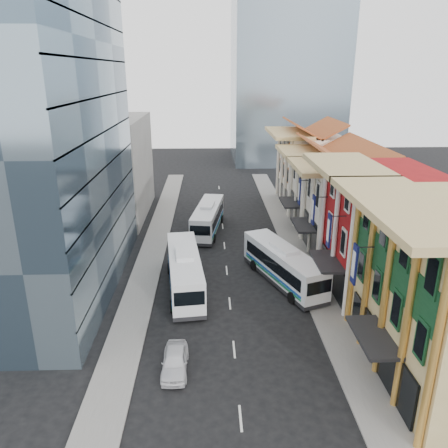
{
  "coord_description": "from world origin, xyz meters",
  "views": [
    {
      "loc": [
        -1.74,
        -20.2,
        20.09
      ],
      "look_at": [
        -0.27,
        22.56,
        5.05
      ],
      "focal_mm": 35.0,
      "sensor_mm": 36.0,
      "label": 1
    }
  ],
  "objects_px": {
    "office_tower": "(34,132)",
    "bus_left_near": "(185,270)",
    "bus_left_far": "(208,217)",
    "sedan_left": "(175,361)",
    "shophouse_tan": "(448,296)",
    "bus_right": "(283,264)"
  },
  "relations": [
    {
      "from": "shophouse_tan",
      "to": "office_tower",
      "type": "xyz_separation_m",
      "value": [
        -31.0,
        14.0,
        9.0
      ]
    },
    {
      "from": "bus_left_near",
      "to": "office_tower",
      "type": "bearing_deg",
      "value": 168.52
    },
    {
      "from": "bus_left_near",
      "to": "sedan_left",
      "type": "relative_size",
      "value": 2.8
    },
    {
      "from": "shophouse_tan",
      "to": "bus_right",
      "type": "relative_size",
      "value": 1.14
    },
    {
      "from": "bus_left_near",
      "to": "bus_left_far",
      "type": "relative_size",
      "value": 1.05
    },
    {
      "from": "shophouse_tan",
      "to": "bus_right",
      "type": "bearing_deg",
      "value": 121.15
    },
    {
      "from": "shophouse_tan",
      "to": "bus_left_far",
      "type": "bearing_deg",
      "value": 118.8
    },
    {
      "from": "office_tower",
      "to": "bus_right",
      "type": "bearing_deg",
      "value": 0.16
    },
    {
      "from": "office_tower",
      "to": "sedan_left",
      "type": "bearing_deg",
      "value": -46.36
    },
    {
      "from": "bus_right",
      "to": "office_tower",
      "type": "bearing_deg",
      "value": 158.99
    },
    {
      "from": "shophouse_tan",
      "to": "sedan_left",
      "type": "xyz_separation_m",
      "value": [
        -18.32,
        0.7,
        -5.24
      ]
    },
    {
      "from": "office_tower",
      "to": "bus_left_near",
      "type": "bearing_deg",
      "value": -4.9
    },
    {
      "from": "office_tower",
      "to": "bus_right",
      "type": "distance_m",
      "value": 26.0
    },
    {
      "from": "shophouse_tan",
      "to": "bus_left_near",
      "type": "relative_size",
      "value": 1.11
    },
    {
      "from": "bus_left_near",
      "to": "bus_right",
      "type": "bearing_deg",
      "value": 0.23
    },
    {
      "from": "shophouse_tan",
      "to": "bus_right",
      "type": "height_order",
      "value": "shophouse_tan"
    },
    {
      "from": "office_tower",
      "to": "bus_left_near",
      "type": "height_order",
      "value": "office_tower"
    },
    {
      "from": "bus_left_far",
      "to": "sedan_left",
      "type": "height_order",
      "value": "bus_left_far"
    },
    {
      "from": "shophouse_tan",
      "to": "office_tower",
      "type": "distance_m",
      "value": 35.19
    },
    {
      "from": "office_tower",
      "to": "bus_left_near",
      "type": "xyz_separation_m",
      "value": [
        12.79,
        -1.1,
        -12.98
      ]
    },
    {
      "from": "shophouse_tan",
      "to": "bus_left_far",
      "type": "height_order",
      "value": "shophouse_tan"
    },
    {
      "from": "bus_left_near",
      "to": "sedan_left",
      "type": "distance_m",
      "value": 12.27
    }
  ]
}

